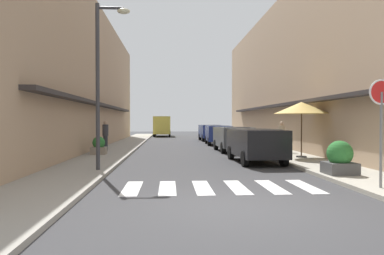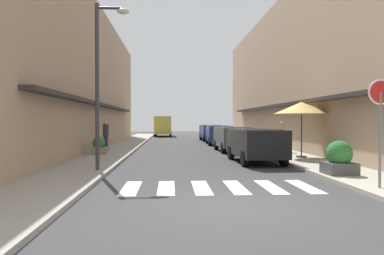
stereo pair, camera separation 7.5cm
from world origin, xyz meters
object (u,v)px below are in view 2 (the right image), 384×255
(parked_car_far, at_px, (219,133))
(planter_midblock, at_px, (99,146))
(street_lamp, at_px, (102,69))
(cafe_umbrella, at_px, (302,108))
(parked_car_distant, at_px, (211,131))
(parked_car_mid, at_px, (233,136))
(planter_corner, at_px, (339,159))
(pedestrian_walking_near, at_px, (106,135))
(pedestrian_walking_far, at_px, (282,136))
(delivery_van, at_px, (163,124))
(parked_car_near, at_px, (255,142))
(round_street_sign, at_px, (380,105))

(parked_car_far, height_order, planter_midblock, parked_car_far)
(street_lamp, xyz_separation_m, cafe_umbrella, (8.46, 3.91, -1.19))
(parked_car_distant, bearing_deg, parked_car_mid, -90.00)
(planter_corner, xyz_separation_m, pedestrian_walking_near, (-9.10, 10.05, 0.42))
(cafe_umbrella, bearing_deg, pedestrian_walking_near, 154.92)
(pedestrian_walking_near, bearing_deg, planter_corner, 63.68)
(parked_car_far, xyz_separation_m, pedestrian_walking_far, (2.45, -8.13, 0.08))
(delivery_van, distance_m, cafe_umbrella, 28.22)
(street_lamp, height_order, planter_corner, street_lamp)
(parked_car_far, distance_m, pedestrian_walking_far, 8.49)
(parked_car_near, bearing_deg, round_street_sign, -76.89)
(parked_car_far, height_order, cafe_umbrella, cafe_umbrella)
(planter_corner, distance_m, planter_midblock, 11.85)
(parked_car_far, height_order, round_street_sign, round_street_sign)
(parked_car_mid, xyz_separation_m, cafe_umbrella, (2.42, -4.80, 1.50))
(parked_car_near, distance_m, parked_car_distant, 17.88)
(cafe_umbrella, distance_m, pedestrian_walking_near, 10.95)
(delivery_van, distance_m, planter_midblock, 25.25)
(parked_car_far, xyz_separation_m, cafe_umbrella, (2.42, -11.27, 1.50))
(cafe_umbrella, bearing_deg, parked_car_near, -157.09)
(parked_car_far, xyz_separation_m, pedestrian_walking_near, (-7.42, -6.67, 0.11))
(round_street_sign, relative_size, pedestrian_walking_far, 1.65)
(parked_car_distant, height_order, street_lamp, street_lamp)
(parked_car_distant, relative_size, planter_midblock, 4.47)
(pedestrian_walking_near, bearing_deg, street_lamp, 30.67)
(pedestrian_walking_near, bearing_deg, parked_car_far, 153.49)
(parked_car_mid, bearing_deg, parked_car_near, -90.00)
(parked_car_far, bearing_deg, pedestrian_walking_near, -138.03)
(parked_car_distant, height_order, planter_midblock, parked_car_distant)
(round_street_sign, distance_m, planter_midblock, 13.61)
(street_lamp, bearing_deg, planter_corner, -11.26)
(cafe_umbrella, relative_size, planter_midblock, 2.86)
(cafe_umbrella, bearing_deg, planter_midblock, 167.18)
(parked_car_near, relative_size, planter_corner, 4.08)
(street_lamp, height_order, pedestrian_walking_near, street_lamp)
(parked_car_distant, bearing_deg, cafe_umbrella, -81.84)
(pedestrian_walking_near, bearing_deg, delivery_van, -165.55)
(parked_car_mid, distance_m, cafe_umbrella, 5.58)
(delivery_van, bearing_deg, round_street_sign, -80.01)
(parked_car_near, relative_size, round_street_sign, 1.59)
(parked_car_mid, height_order, pedestrian_walking_far, pedestrian_walking_far)
(parked_car_near, bearing_deg, parked_car_distant, 90.00)
(cafe_umbrella, distance_m, planter_corner, 5.79)
(parked_car_far, distance_m, pedestrian_walking_near, 9.98)
(round_street_sign, xyz_separation_m, pedestrian_walking_far, (0.85, 11.03, -1.23))
(planter_corner, bearing_deg, pedestrian_walking_near, 132.16)
(street_lamp, relative_size, pedestrian_walking_far, 3.45)
(planter_midblock, bearing_deg, parked_car_far, 50.92)
(street_lamp, bearing_deg, round_street_sign, -27.49)
(pedestrian_walking_far, bearing_deg, cafe_umbrella, 114.19)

